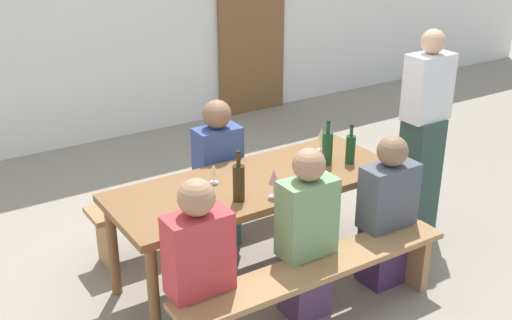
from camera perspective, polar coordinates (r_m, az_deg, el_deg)
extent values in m
plane|color=gray|center=(4.70, 0.00, -10.14)|extent=(24.00, 24.00, 0.00)
cube|color=brown|center=(7.78, -0.38, 11.76)|extent=(0.90, 0.06, 2.10)
cube|color=brown|center=(4.35, 0.00, -2.12)|extent=(2.02, 0.78, 0.05)
cylinder|color=brown|center=(3.91, -9.09, -11.96)|extent=(0.07, 0.07, 0.70)
cylinder|color=brown|center=(4.81, 11.54, -4.99)|extent=(0.07, 0.07, 0.70)
cylinder|color=brown|center=(4.43, -12.61, -7.69)|extent=(0.07, 0.07, 0.70)
cylinder|color=brown|center=(5.25, 6.62, -2.20)|extent=(0.07, 0.07, 0.70)
cube|color=#9E7247|center=(4.00, 5.40, -9.49)|extent=(1.92, 0.30, 0.04)
cube|color=#9E7247|center=(4.63, 13.84, -8.52)|extent=(0.06, 0.24, 0.41)
cube|color=#9E7247|center=(5.01, -4.25, -2.34)|extent=(1.92, 0.30, 0.04)
cube|color=#9E7247|center=(4.82, -13.22, -7.07)|extent=(0.06, 0.24, 0.41)
cube|color=#9E7247|center=(5.53, 3.65, -2.39)|extent=(0.06, 0.24, 0.41)
cylinder|color=#332814|center=(4.02, -1.55, -2.08)|extent=(0.08, 0.08, 0.24)
cylinder|color=#332814|center=(3.95, -1.57, 0.06)|extent=(0.03, 0.03, 0.09)
cylinder|color=black|center=(3.93, -1.58, 0.73)|extent=(0.03, 0.03, 0.01)
cylinder|color=#194723|center=(4.62, 8.40, 0.93)|extent=(0.07, 0.07, 0.21)
cylinder|color=#194723|center=(4.57, 8.50, 2.55)|extent=(0.02, 0.02, 0.07)
cylinder|color=black|center=(4.56, 8.53, 3.06)|extent=(0.03, 0.03, 0.01)
cylinder|color=#194723|center=(4.57, 6.37, 1.02)|extent=(0.08, 0.08, 0.24)
cylinder|color=#194723|center=(4.52, 6.46, 2.89)|extent=(0.03, 0.03, 0.08)
cylinder|color=black|center=(4.50, 6.48, 3.42)|extent=(0.03, 0.03, 0.01)
cylinder|color=silver|center=(4.31, -3.76, -2.00)|extent=(0.06, 0.06, 0.01)
cylinder|color=silver|center=(4.30, -3.77, -1.60)|extent=(0.01, 0.01, 0.06)
cone|color=beige|center=(4.27, -3.80, -0.80)|extent=(0.06, 0.06, 0.07)
cylinder|color=silver|center=(4.86, 5.77, 0.92)|extent=(0.06, 0.06, 0.01)
cylinder|color=silver|center=(4.85, 5.79, 1.38)|extent=(0.01, 0.01, 0.08)
cone|color=beige|center=(4.82, 5.83, 2.28)|extent=(0.06, 0.06, 0.09)
cylinder|color=silver|center=(4.11, 1.57, -3.24)|extent=(0.06, 0.06, 0.01)
cylinder|color=silver|center=(4.09, 1.57, -2.66)|extent=(0.01, 0.01, 0.09)
cone|color=#D18C93|center=(4.06, 1.59, -1.48)|extent=(0.07, 0.07, 0.10)
cylinder|color=silver|center=(4.50, 5.78, -0.96)|extent=(0.06, 0.06, 0.01)
cylinder|color=silver|center=(4.48, 5.80, -0.52)|extent=(0.01, 0.01, 0.07)
cone|color=#D18C93|center=(4.45, 5.84, 0.42)|extent=(0.07, 0.07, 0.09)
cube|color=#C6383D|center=(3.63, -5.12, -8.26)|extent=(0.38, 0.20, 0.49)
sphere|color=#A87A5B|center=(3.47, -5.33, -3.33)|extent=(0.21, 0.21, 0.21)
cube|color=#563C64|center=(4.23, 4.37, -10.81)|extent=(0.27, 0.24, 0.45)
cube|color=#729966|center=(3.98, 4.57, -5.10)|extent=(0.36, 0.20, 0.50)
sphere|color=#A87A5B|center=(3.83, 4.74, -0.42)|extent=(0.20, 0.20, 0.20)
cube|color=#422955|center=(4.61, 11.27, -8.08)|extent=(0.29, 0.24, 0.45)
cube|color=#4C515B|center=(4.40, 11.71, -3.11)|extent=(0.39, 0.20, 0.44)
sphere|color=#846047|center=(4.27, 12.06, 0.80)|extent=(0.21, 0.21, 0.21)
cube|color=#31575B|center=(4.99, -3.28, -5.07)|extent=(0.26, 0.24, 0.45)
cube|color=#384C8C|center=(4.78, -3.41, 0.00)|extent=(0.34, 0.20, 0.51)
sphere|color=#846047|center=(4.66, -3.51, 4.09)|extent=(0.21, 0.21, 0.21)
cube|color=#2E4840|center=(5.21, 14.26, -1.43)|extent=(0.26, 0.24, 0.96)
cube|color=silver|center=(4.96, 15.08, 6.29)|extent=(0.35, 0.20, 0.50)
sphere|color=tan|center=(4.88, 15.49, 10.14)|extent=(0.18, 0.18, 0.18)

